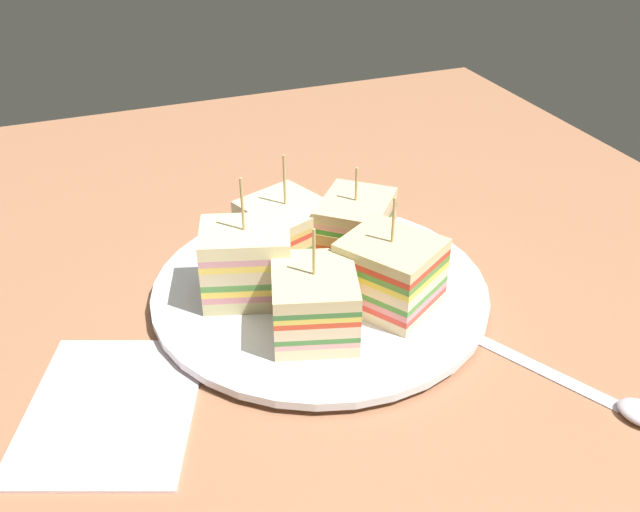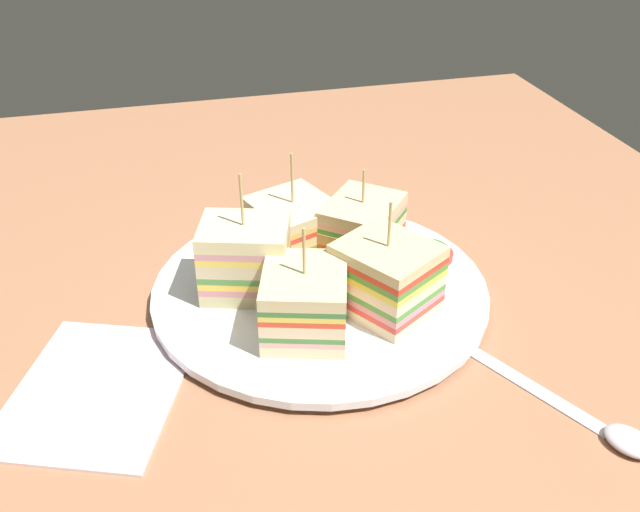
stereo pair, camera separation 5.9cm
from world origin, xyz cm
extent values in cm
cube|color=#A56E4D|center=(0.00, 0.00, -0.90)|extent=(105.39, 93.28, 1.80)
cylinder|color=white|center=(0.00, 0.00, 0.29)|extent=(18.02, 18.02, 0.58)
cylinder|color=white|center=(0.00, 0.00, 0.94)|extent=(29.07, 29.07, 0.71)
cube|color=beige|center=(-4.50, -4.38, 1.75)|extent=(9.59, 9.34, 0.92)
cube|color=#9E7242|center=(-1.47, -2.50, 1.75)|extent=(3.60, 5.54, 0.92)
cube|color=#DC4031|center=(-4.50, -4.38, 2.48)|extent=(9.59, 9.34, 0.54)
cube|color=pink|center=(-4.50, -4.38, 3.02)|extent=(9.59, 9.34, 0.54)
cube|color=#4D8F38|center=(-4.50, -4.38, 3.56)|extent=(9.59, 9.34, 0.54)
cube|color=beige|center=(-4.50, -4.38, 4.29)|extent=(9.59, 9.34, 0.92)
cube|color=#B2844C|center=(-1.47, -2.50, 4.29)|extent=(3.60, 5.54, 0.92)
cube|color=yellow|center=(-4.50, -4.38, 5.02)|extent=(9.59, 9.34, 0.54)
cube|color=#54913B|center=(-4.50, -4.38, 5.56)|extent=(9.59, 9.34, 0.54)
cube|color=red|center=(-4.50, -4.38, 6.10)|extent=(9.59, 9.34, 0.54)
cube|color=beige|center=(-4.50, -4.38, 6.83)|extent=(9.59, 9.34, 0.92)
cylinder|color=tan|center=(-4.50, -4.38, 9.24)|extent=(0.24, 0.24, 3.91)
cube|color=beige|center=(3.86, -4.95, 1.80)|extent=(9.35, 9.19, 1.01)
cube|color=#B2844C|center=(1.15, -2.64, 1.80)|extent=(3.96, 4.58, 1.01)
cube|color=#F4D952|center=(3.86, -4.95, 2.55)|extent=(9.35, 9.19, 0.50)
cube|color=#4C883A|center=(3.86, -4.95, 3.05)|extent=(9.35, 9.19, 0.50)
cube|color=#DC4A29|center=(3.86, -4.95, 3.54)|extent=(9.35, 9.19, 0.50)
cube|color=beige|center=(3.86, -4.95, 4.30)|extent=(9.35, 9.19, 1.01)
cube|color=#B2844C|center=(1.15, -2.64, 4.30)|extent=(3.96, 4.58, 1.01)
cube|color=#3A8C2F|center=(3.86, -4.95, 5.05)|extent=(9.35, 9.19, 0.50)
cube|color=#EAA49E|center=(3.86, -4.95, 5.54)|extent=(9.35, 9.19, 0.50)
cube|color=beige|center=(3.86, -4.95, 6.29)|extent=(9.35, 9.19, 1.01)
cylinder|color=tan|center=(3.86, -4.95, 8.39)|extent=(0.24, 0.24, 3.18)
cube|color=beige|center=(6.21, 0.93, 1.75)|extent=(9.19, 8.88, 0.90)
cube|color=#9E7242|center=(2.88, -0.34, 1.75)|extent=(2.62, 6.27, 0.90)
cube|color=#EAC95A|center=(6.21, 0.93, 2.44)|extent=(9.19, 8.88, 0.48)
cube|color=pink|center=(6.21, 0.93, 2.91)|extent=(9.19, 8.88, 0.48)
cube|color=#4F9D3F|center=(6.21, 0.93, 3.39)|extent=(9.19, 8.88, 0.48)
cube|color=#E2C27F|center=(6.21, 0.93, 4.08)|extent=(9.19, 8.88, 0.90)
cube|color=#B2844C|center=(2.88, -0.34, 4.08)|extent=(2.62, 6.27, 0.90)
cube|color=#DE3E36|center=(6.21, 0.93, 4.77)|extent=(9.19, 8.88, 0.48)
cube|color=#E9C060|center=(6.21, 0.93, 5.24)|extent=(9.19, 8.88, 0.48)
cube|color=beige|center=(6.21, 0.93, 5.93)|extent=(9.19, 8.88, 0.90)
cylinder|color=tan|center=(6.21, 0.93, 8.76)|extent=(0.24, 0.24, 4.74)
cube|color=#CFC088|center=(0.89, 6.21, 1.88)|extent=(7.54, 8.60, 1.17)
cube|color=#B2844C|center=(-0.16, 2.81, 1.88)|extent=(5.38, 1.91, 1.17)
cube|color=#D68489|center=(0.89, 6.21, 2.76)|extent=(7.54, 8.60, 0.58)
cube|color=#FBCD4A|center=(0.89, 6.21, 3.34)|extent=(7.54, 8.60, 0.58)
cube|color=#529142|center=(0.89, 6.21, 3.92)|extent=(7.54, 8.60, 0.58)
cube|color=beige|center=(0.89, 6.21, 4.80)|extent=(7.54, 8.60, 1.17)
cube|color=#9E7242|center=(-0.16, 2.81, 4.80)|extent=(5.38, 1.91, 1.17)
cube|color=#F8D551|center=(0.89, 6.21, 5.68)|extent=(7.54, 8.60, 0.58)
cube|color=pink|center=(0.89, 6.21, 6.26)|extent=(7.54, 8.60, 0.58)
cube|color=beige|center=(0.89, 6.21, 7.14)|extent=(7.54, 8.60, 1.17)
cylinder|color=tan|center=(0.89, 6.21, 10.02)|extent=(0.24, 0.24, 4.59)
cube|color=beige|center=(-5.67, 2.69, 1.81)|extent=(8.81, 8.26, 1.02)
cube|color=#9E7242|center=(-2.26, 1.66, 1.81)|extent=(2.10, 6.11, 1.02)
cube|color=#F0A49A|center=(-5.67, 2.69, 2.55)|extent=(8.81, 8.26, 0.45)
cube|color=#47863B|center=(-5.67, 2.69, 3.00)|extent=(8.81, 8.26, 0.45)
cube|color=beige|center=(-5.67, 2.69, 3.74)|extent=(8.81, 8.26, 1.02)
cube|color=#9E7242|center=(-2.26, 1.66, 3.74)|extent=(2.10, 6.11, 1.02)
cube|color=#E54729|center=(-5.67, 2.69, 4.48)|extent=(8.81, 8.26, 0.45)
cube|color=#EAD554|center=(-5.67, 2.69, 4.93)|extent=(8.81, 8.26, 0.45)
cube|color=#3E7E3C|center=(-5.67, 2.69, 5.39)|extent=(8.81, 8.26, 0.45)
cube|color=beige|center=(-5.67, 2.69, 6.13)|extent=(8.81, 8.26, 1.02)
cylinder|color=tan|center=(-5.67, 2.69, 8.61)|extent=(0.24, 0.24, 3.94)
cylinder|color=#E9C665|center=(-0.47, 0.18, 1.63)|extent=(3.56, 3.56, 0.71)
cylinder|color=#DFB764|center=(-0.88, 2.37, 2.01)|extent=(4.25, 4.25, 0.70)
cylinder|color=#F3CE71|center=(1.43, 1.41, 2.75)|extent=(3.95, 3.95, 0.43)
cylinder|color=#E5C264|center=(-0.29, 1.23, 2.50)|extent=(3.84, 3.85, 0.49)
ellipsoid|color=#4B9B33|center=(-0.13, -9.46, 1.97)|extent=(5.04, 4.76, 1.47)
ellipsoid|color=#388638|center=(2.21, -11.39, 1.93)|extent=(4.88, 4.21, 1.46)
ellipsoid|color=#3C7E3E|center=(1.32, -10.06, 1.73)|extent=(4.27, 3.57, 1.08)
cylinder|color=red|center=(1.26, -10.80, 2.02)|extent=(3.99, 4.01, 0.80)
cube|color=silver|center=(-14.89, -12.21, 0.12)|extent=(11.90, 6.86, 0.25)
ellipsoid|color=silver|center=(-21.82, -15.74, 0.50)|extent=(4.27, 3.84, 1.00)
cube|color=silver|center=(-7.30, 18.84, 0.25)|extent=(18.04, 16.38, 0.50)
camera|label=1|loc=(-46.57, 18.19, 35.97)|focal=39.27mm
camera|label=2|loc=(-48.39, 12.57, 35.97)|focal=39.27mm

